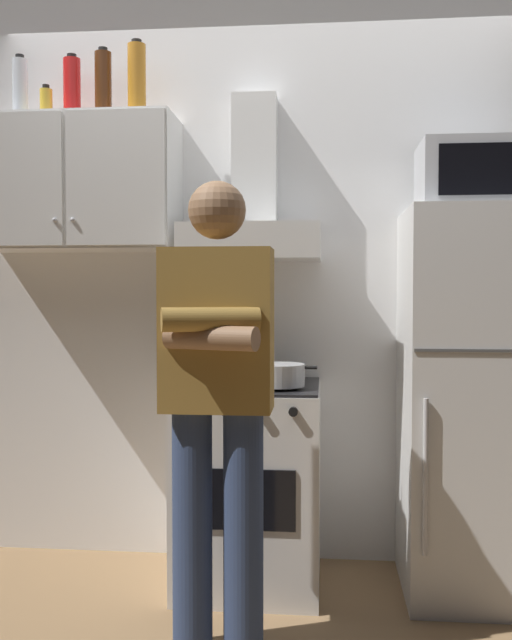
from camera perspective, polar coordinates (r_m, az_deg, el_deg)
ground_plane at (r=3.05m, az=0.00°, el=-22.16°), size 7.00×7.00×0.00m
back_wall_tiled at (r=3.37m, az=0.99°, el=3.79°), size 4.80×0.10×2.70m
upper_cabinet at (r=3.37m, az=-14.16°, el=10.56°), size 0.90×0.37×0.60m
stove_oven at (r=3.14m, az=-0.48°, el=-13.02°), size 0.60×0.62×0.87m
range_hood at (r=3.17m, az=-0.24°, el=8.37°), size 0.60×0.44×0.75m
refrigerator at (r=3.11m, az=17.31°, el=-6.34°), size 0.60×0.62×1.60m
microwave at (r=3.13m, az=17.44°, el=10.98°), size 0.48×0.37×0.28m
person_standing at (r=2.46m, az=-3.15°, el=-6.12°), size 0.38×0.33×1.64m
cooking_pot at (r=2.92m, az=1.82°, el=-4.44°), size 0.32×0.22×0.09m
bottle_soda_red at (r=3.50m, az=-14.60°, el=17.61°), size 0.08×0.08×0.29m
bottle_liquor_amber at (r=3.37m, az=-9.58°, el=18.58°), size 0.08×0.08×0.33m
bottle_rum_dark at (r=3.42m, az=-12.21°, el=18.11°), size 0.08×0.08×0.30m
bottle_vodka_clear at (r=3.56m, az=-18.47°, el=17.26°), size 0.07×0.07×0.29m
bottle_spice_jar at (r=3.48m, az=-16.55°, el=16.43°), size 0.06×0.06×0.15m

